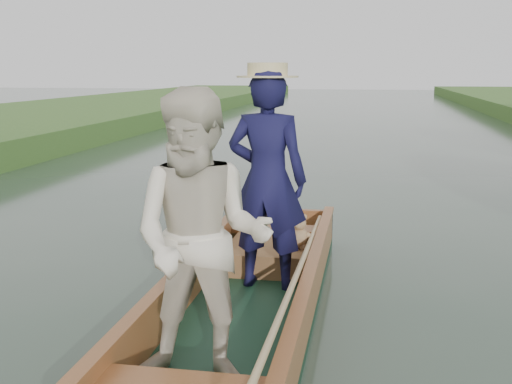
# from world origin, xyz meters

# --- Properties ---
(ground) EXTENTS (120.00, 120.00, 0.00)m
(ground) POSITION_xyz_m (0.00, 0.00, 0.00)
(ground) COLOR #283D30
(ground) RESTS_ON ground
(punt) EXTENTS (1.12, 5.00, 2.01)m
(punt) POSITION_xyz_m (0.01, -0.18, 0.70)
(punt) COLOR #133220
(punt) RESTS_ON ground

